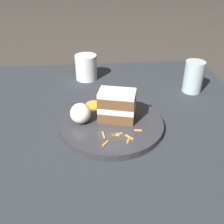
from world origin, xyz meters
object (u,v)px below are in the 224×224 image
cake_slice (117,106)px  drinking_glass (193,79)px  coffee_mug (86,66)px  orange_garnish (94,105)px  cream_dollop (81,113)px  plate (112,124)px

cake_slice → drinking_glass: size_ratio=1.01×
coffee_mug → orange_garnish: bearing=4.6°
coffee_mug → cream_dollop: bearing=-3.4°
cake_slice → orange_garnish: (-0.08, -0.06, -0.04)m
cake_slice → drinking_glass: bearing=137.6°
cream_dollop → orange_garnish: cream_dollop is taller
cream_dollop → orange_garnish: 0.10m
cake_slice → cream_dollop: cake_slice is taller
plate → cake_slice: size_ratio=2.61×
cake_slice → cream_dollop: 0.10m
cake_slice → plate: bearing=-41.0°
orange_garnish → coffee_mug: (-0.25, -0.02, 0.03)m
plate → cake_slice: cake_slice is taller
orange_garnish → drinking_glass: size_ratio=0.46×
orange_garnish → plate: bearing=27.6°
cream_dollop → drinking_glass: 0.43m
coffee_mug → cake_slice: bearing=14.2°
cake_slice → coffee_mug: bearing=-150.7°
drinking_glass → orange_garnish: bearing=-73.5°
orange_garnish → coffee_mug: coffee_mug is taller
cake_slice → drinking_glass: (-0.19, 0.29, -0.01)m
plate → cream_dollop: cream_dollop is taller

